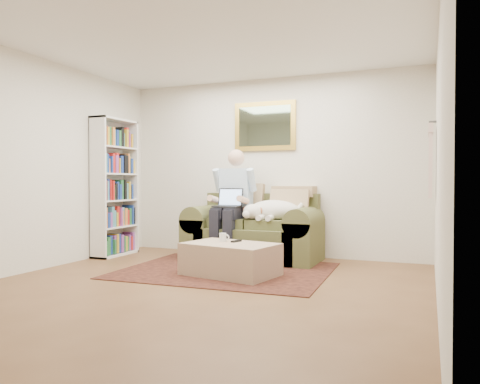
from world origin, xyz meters
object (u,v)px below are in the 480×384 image
Objects in this scene: laptop at (229,202)px; sofa at (254,237)px; ottoman at (230,259)px; coffee_mug at (223,237)px; seated_man at (231,204)px; sleeping_dog at (274,210)px; bookshelf at (115,187)px.

sofa is at bearing 41.02° from laptop.
laptop is 1.18m from ottoman.
laptop reaches higher than coffee_mug.
seated_man is 15.35× the size of coffee_mug.
sofa is at bearing 90.15° from coffee_mug.
ottoman is at bearing -82.82° from sofa.
sofa is 2.43× the size of sleeping_dog.
coffee_mug is at bearing -108.73° from sleeping_dog.
sofa reaches higher than coffee_mug.
ottoman is at bearing -65.46° from laptop.
laptop is 0.63m from sleeping_dog.
bookshelf reaches higher than seated_man.
bookshelf reaches higher than sleeping_dog.
seated_man is at bearing 107.40° from coffee_mug.
ottoman is 2.44m from bookshelf.
sofa is at bearing 164.26° from sleeping_dog.
seated_man reaches higher than sofa.
seated_man is at bearing 7.75° from bookshelf.
sofa is 0.61m from laptop.
sofa is 1.06m from coffee_mug.
sleeping_dog is at bearing 13.64° from laptop.
coffee_mug is (0.00, -1.05, 0.11)m from sofa.
seated_man reaches higher than laptop.
sleeping_dog is at bearing 7.13° from seated_man.
bookshelf is (-2.35, -0.31, 0.30)m from sleeping_dog.
laptop is (-0.27, -0.24, 0.49)m from sofa.
seated_man is 0.99m from coffee_mug.
ottoman is 10.28× the size of coffee_mug.
laptop is (0.00, -0.07, 0.04)m from seated_man.
sleeping_dog is (0.60, 0.15, -0.11)m from laptop.
sleeping_dog is (0.33, -0.09, 0.38)m from sofa.
sofa is 2.18m from bookshelf.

